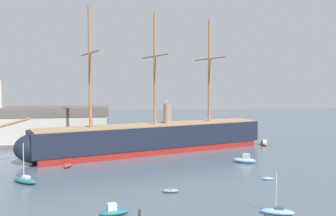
{
  "coord_description": "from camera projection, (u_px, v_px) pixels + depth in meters",
  "views": [
    {
      "loc": [
        -8.76,
        -28.22,
        14.26
      ],
      "look_at": [
        2.55,
        33.61,
        10.7
      ],
      "focal_mm": 38.0,
      "sensor_mm": 36.0,
      "label": 1
    }
  ],
  "objects": [
    {
      "name": "motorboat_far_left",
      "position": [
        24.0,
        148.0,
        79.95
      ],
      "size": [
        4.88,
        4.55,
        1.98
      ],
      "color": "#7FB2D6",
      "rests_on": "ground"
    },
    {
      "name": "sailboat_foreground_right",
      "position": [
        278.0,
        211.0,
        39.89
      ],
      "size": [
        3.85,
        2.57,
        4.84
      ],
      "color": "#7FB2D6",
      "rests_on": "ground"
    },
    {
      "name": "dockside_warehouse_left",
      "position": [
        22.0,
        125.0,
        90.43
      ],
      "size": [
        46.42,
        16.32,
        16.11
      ],
      "color": "#565659",
      "rests_on": "ground"
    },
    {
      "name": "dinghy_mid_right",
      "position": [
        268.0,
        178.0,
        55.16
      ],
      "size": [
        1.89,
        1.11,
        0.42
      ],
      "color": "#7FB2D6",
      "rests_on": "ground"
    },
    {
      "name": "sailboat_distant_centre",
      "position": [
        153.0,
        140.0,
        95.28
      ],
      "size": [
        2.11,
        3.66,
        4.56
      ],
      "color": "silver",
      "rests_on": "ground"
    },
    {
      "name": "dinghy_alongside_bow",
      "position": [
        68.0,
        165.0,
        63.85
      ],
      "size": [
        1.72,
        2.89,
        0.64
      ],
      "color": "#B22D28",
      "rests_on": "ground"
    },
    {
      "name": "tall_ship",
      "position": [
        155.0,
        137.0,
        78.7
      ],
      "size": [
        61.4,
        24.83,
        30.52
      ],
      "color": "maroon",
      "rests_on": "ground"
    },
    {
      "name": "sailboat_mid_left",
      "position": [
        25.0,
        180.0,
        52.96
      ],
      "size": [
        4.48,
        4.1,
        6.1
      ],
      "color": "#236670",
      "rests_on": "ground"
    },
    {
      "name": "dinghy_near_centre",
      "position": [
        171.0,
        191.0,
        48.43
      ],
      "size": [
        2.37,
        1.31,
        0.53
      ],
      "color": "gray",
      "rests_on": "ground"
    },
    {
      "name": "motorboat_far_right",
      "position": [
        264.0,
        143.0,
        88.3
      ],
      "size": [
        1.78,
        3.58,
        1.45
      ],
      "color": "orange",
      "rests_on": "ground"
    },
    {
      "name": "motorboat_alongside_stern",
      "position": [
        245.0,
        160.0,
        67.67
      ],
      "size": [
        4.49,
        3.63,
        1.76
      ],
      "color": "#7FB2D6",
      "rests_on": "ground"
    },
    {
      "name": "motorboat_foreground_left",
      "position": [
        114.0,
        211.0,
        39.69
      ],
      "size": [
        3.48,
        1.88,
        1.39
      ],
      "color": "#236670",
      "rests_on": "ground"
    },
    {
      "name": "seagull_in_flight",
      "position": [
        167.0,
        101.0,
        58.38
      ],
      "size": [
        0.86,
        0.87,
        0.13
      ],
      "color": "silver"
    }
  ]
}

